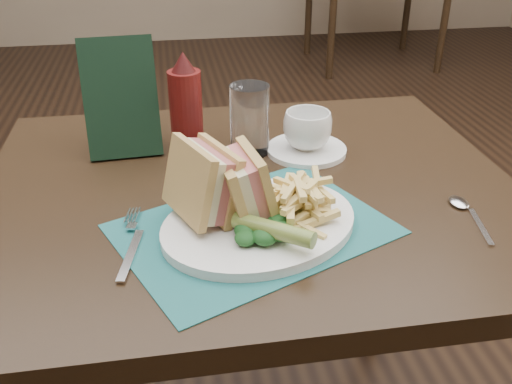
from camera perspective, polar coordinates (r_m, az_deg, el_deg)
floor at (r=1.81m, az=-2.90°, el=-12.80°), size 7.00×7.00×0.00m
wall_back at (r=4.99m, az=-7.77°, el=14.85°), size 6.00×0.00×6.00m
table_main at (r=1.19m, az=-0.44°, el=-15.26°), size 0.90×0.75×0.75m
table_bg_right at (r=4.31m, az=11.66°, el=17.40°), size 0.90×0.75×0.75m
placemat at (r=0.84m, az=-0.28°, el=-3.73°), size 0.46×0.40×0.00m
plate at (r=0.84m, az=0.33°, el=-3.22°), size 0.37×0.34×0.01m
sandwich_half_a at (r=0.81m, az=-6.73°, el=0.74°), size 0.12×0.14×0.12m
sandwich_half_b at (r=0.82m, az=-2.58°, el=0.60°), size 0.09×0.12×0.11m
kale_garnish at (r=0.79m, az=1.12°, el=-3.96°), size 0.11×0.08×0.03m
pickle_spear at (r=0.77m, az=1.75°, el=-3.79°), size 0.11×0.09×0.03m
fries_pile at (r=0.85m, az=4.67°, el=-0.09°), size 0.18×0.20×0.06m
fork at (r=0.83m, az=-12.39°, el=-4.73°), size 0.07×0.17×0.01m
spoon at (r=0.93m, az=20.85°, el=-2.27°), size 0.06×0.15×0.01m
saucer at (r=1.08m, az=5.07°, el=4.22°), size 0.19×0.19×0.01m
coffee_cup at (r=1.07m, az=5.16°, el=6.20°), size 0.11×0.11×0.07m
drinking_glass at (r=1.06m, az=-0.65°, el=7.25°), size 0.09×0.09×0.13m
ketchup_bottle at (r=1.07m, az=-7.06°, el=8.97°), size 0.08×0.08×0.19m
check_presenter at (r=1.07m, az=-13.37°, el=9.12°), size 0.14×0.09×0.21m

